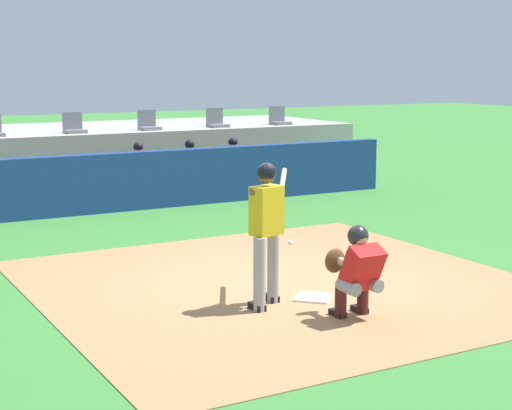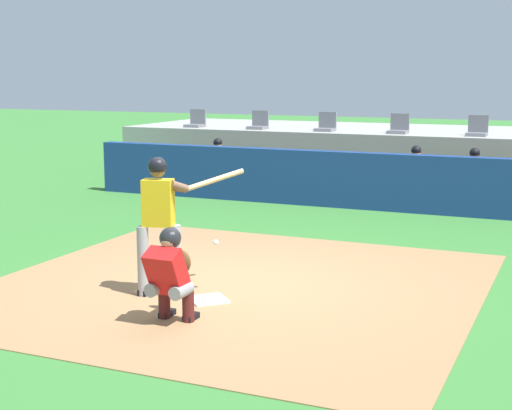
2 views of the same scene
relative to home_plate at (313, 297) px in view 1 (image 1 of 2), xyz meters
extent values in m
plane|color=#387A33|center=(0.00, 0.80, -0.02)|extent=(80.00, 80.00, 0.00)
cube|color=#9E754C|center=(0.00, 0.80, -0.02)|extent=(6.40, 6.40, 0.01)
cube|color=white|center=(0.00, 0.00, 0.00)|extent=(0.62, 0.62, 0.02)
cylinder|color=#99999E|center=(-0.87, -0.13, 0.44)|extent=(0.15, 0.15, 0.92)
cylinder|color=#99999E|center=(-0.53, 0.11, 0.44)|extent=(0.15, 0.15, 0.92)
cube|color=gold|center=(-0.70, -0.01, 1.20)|extent=(0.43, 0.33, 0.60)
sphere|color=brown|center=(-0.70, -0.01, 1.63)|extent=(0.21, 0.21, 0.21)
sphere|color=black|center=(-0.70, -0.01, 1.66)|extent=(0.24, 0.24, 0.24)
cylinder|color=brown|center=(-0.64, 0.08, 1.41)|extent=(0.56, 0.29, 0.18)
cylinder|color=brown|center=(-0.44, 0.08, 1.41)|extent=(0.22, 0.27, 0.17)
cylinder|color=tan|center=(-0.15, 0.52, 1.45)|extent=(0.53, 0.74, 0.24)
cube|color=black|center=(-0.87, -0.07, 0.02)|extent=(0.12, 0.26, 0.09)
cube|color=black|center=(-0.53, 0.17, 0.02)|extent=(0.12, 0.26, 0.09)
cylinder|color=gray|center=(-0.16, -0.97, 0.40)|extent=(0.16, 0.32, 0.16)
cylinder|color=#4C1919|center=(-0.16, -0.82, 0.19)|extent=(0.14, 0.14, 0.42)
cube|color=black|center=(-0.16, -0.76, 0.02)|extent=(0.11, 0.24, 0.08)
cylinder|color=gray|center=(0.16, -0.98, 0.40)|extent=(0.16, 0.32, 0.16)
cylinder|color=#4C1919|center=(0.16, -0.83, 0.19)|extent=(0.14, 0.14, 0.42)
cube|color=black|center=(0.16, -0.77, 0.02)|extent=(0.11, 0.24, 0.08)
cube|color=red|center=(0.00, -1.03, 0.62)|extent=(0.40, 0.44, 0.57)
cube|color=#2D2D33|center=(0.00, -0.91, 0.62)|extent=(0.38, 0.26, 0.45)
sphere|color=tan|center=(0.00, -0.95, 0.96)|extent=(0.21, 0.21, 0.21)
sphere|color=#232328|center=(0.00, -0.93, 0.98)|extent=(0.25, 0.25, 0.25)
cylinder|color=tan|center=(-0.04, -0.80, 0.62)|extent=(0.11, 0.45, 0.10)
ellipsoid|color=brown|center=(-0.07, -0.58, 0.62)|extent=(0.28, 0.12, 0.30)
sphere|color=white|center=(-0.09, 0.41, 0.65)|extent=(0.07, 0.07, 0.07)
cube|color=navy|center=(0.00, 7.30, 0.58)|extent=(13.00, 0.30, 1.20)
cube|color=olive|center=(0.00, 8.30, 0.20)|extent=(11.80, 0.44, 0.45)
cylinder|color=#939399|center=(0.71, 8.05, 0.47)|extent=(0.15, 0.40, 0.15)
cylinder|color=#939399|center=(0.71, 7.85, 0.20)|extent=(0.13, 0.13, 0.45)
cube|color=maroon|center=(0.71, 7.80, 0.02)|extent=(0.11, 0.24, 0.08)
cylinder|color=#939399|center=(0.97, 8.05, 0.47)|extent=(0.15, 0.40, 0.15)
cylinder|color=#939399|center=(0.97, 7.85, 0.20)|extent=(0.13, 0.13, 0.45)
cube|color=maroon|center=(0.97, 7.80, 0.02)|extent=(0.11, 0.24, 0.08)
cube|color=red|center=(0.84, 8.27, 0.74)|extent=(0.36, 0.22, 0.54)
sphere|color=tan|center=(0.84, 8.27, 1.13)|extent=(0.20, 0.20, 0.20)
sphere|color=black|center=(0.84, 8.27, 1.17)|extent=(0.22, 0.22, 0.22)
cylinder|color=tan|center=(0.64, 8.13, 0.63)|extent=(0.09, 0.41, 0.22)
cylinder|color=tan|center=(1.04, 8.13, 0.63)|extent=(0.09, 0.41, 0.22)
cylinder|color=#939399|center=(1.95, 8.05, 0.47)|extent=(0.15, 0.40, 0.15)
cylinder|color=#939399|center=(1.95, 7.85, 0.20)|extent=(0.13, 0.13, 0.45)
cube|color=maroon|center=(1.95, 7.80, 0.02)|extent=(0.11, 0.24, 0.08)
cylinder|color=#939399|center=(2.21, 8.05, 0.47)|extent=(0.15, 0.40, 0.15)
cylinder|color=#939399|center=(2.21, 7.85, 0.20)|extent=(0.13, 0.13, 0.45)
cube|color=maroon|center=(2.21, 7.80, 0.02)|extent=(0.11, 0.24, 0.08)
cube|color=red|center=(2.08, 8.27, 0.74)|extent=(0.36, 0.22, 0.54)
sphere|color=brown|center=(2.08, 8.27, 1.13)|extent=(0.20, 0.20, 0.20)
sphere|color=black|center=(2.08, 8.27, 1.17)|extent=(0.22, 0.22, 0.22)
cylinder|color=brown|center=(1.88, 8.13, 0.63)|extent=(0.09, 0.41, 0.22)
cylinder|color=brown|center=(2.28, 8.13, 0.63)|extent=(0.09, 0.41, 0.22)
cylinder|color=#939399|center=(3.05, 8.05, 0.47)|extent=(0.15, 0.40, 0.15)
cylinder|color=#939399|center=(3.05, 7.85, 0.20)|extent=(0.13, 0.13, 0.45)
cube|color=maroon|center=(3.05, 7.80, 0.02)|extent=(0.11, 0.24, 0.08)
cylinder|color=#939399|center=(3.31, 8.05, 0.47)|extent=(0.15, 0.40, 0.15)
cylinder|color=#939399|center=(3.31, 7.85, 0.20)|extent=(0.13, 0.13, 0.45)
cube|color=maroon|center=(3.31, 7.80, 0.02)|extent=(0.11, 0.24, 0.08)
cube|color=red|center=(3.18, 8.27, 0.74)|extent=(0.36, 0.22, 0.54)
sphere|color=beige|center=(3.18, 8.27, 1.13)|extent=(0.20, 0.20, 0.20)
sphere|color=black|center=(3.18, 8.27, 1.17)|extent=(0.22, 0.22, 0.22)
cylinder|color=beige|center=(2.98, 8.13, 0.63)|extent=(0.09, 0.41, 0.22)
cylinder|color=beige|center=(3.38, 8.13, 0.63)|extent=(0.09, 0.41, 0.22)
cube|color=#9E9E99|center=(0.00, 11.70, 0.68)|extent=(15.00, 4.40, 1.40)
cube|color=slate|center=(0.00, 10.10, 1.42)|extent=(0.46, 0.46, 0.08)
cube|color=slate|center=(0.00, 10.30, 1.66)|extent=(0.46, 0.06, 0.40)
cube|color=slate|center=(1.86, 10.10, 1.42)|extent=(0.46, 0.46, 0.08)
cube|color=slate|center=(1.86, 10.30, 1.66)|extent=(0.46, 0.06, 0.40)
cube|color=slate|center=(3.71, 10.10, 1.42)|extent=(0.46, 0.46, 0.08)
cube|color=slate|center=(3.71, 10.30, 1.66)|extent=(0.46, 0.06, 0.40)
cube|color=slate|center=(5.57, 10.10, 1.42)|extent=(0.46, 0.46, 0.08)
cube|color=slate|center=(5.57, 10.30, 1.66)|extent=(0.46, 0.06, 0.40)
camera|label=1|loc=(-5.54, -8.38, 2.93)|focal=56.86mm
camera|label=2|loc=(4.28, -8.30, 2.82)|focal=53.70mm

